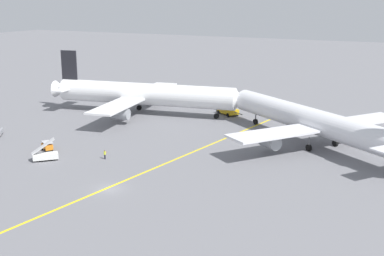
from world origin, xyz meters
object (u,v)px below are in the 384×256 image
(airliner_being_pushed, at_px, (314,122))
(gse_baggage_cart_trailing, at_px, (47,146))
(pushback_tug, at_px, (228,110))
(gse_stair_truck_yellow, at_px, (45,155))
(airliner_at_gate_left, at_px, (144,94))
(ground_crew_wing_walker_right, at_px, (105,154))

(airliner_being_pushed, xyz_separation_m, gse_baggage_cart_trailing, (-44.71, -27.44, -4.02))
(pushback_tug, relative_size, gse_stair_truck_yellow, 1.82)
(airliner_at_gate_left, relative_size, airliner_being_pushed, 1.11)
(airliner_being_pushed, xyz_separation_m, ground_crew_wing_walker_right, (-31.40, -26.80, -3.99))
(gse_baggage_cart_trailing, distance_m, ground_crew_wing_walker_right, 13.32)
(gse_stair_truck_yellow, xyz_separation_m, ground_crew_wing_walker_right, (9.18, 5.64, -0.14))
(gse_stair_truck_yellow, height_order, gse_baggage_cart_trailing, gse_stair_truck_yellow)
(airliner_being_pushed, relative_size, ground_crew_wing_walker_right, 27.61)
(pushback_tug, bearing_deg, gse_stair_truck_yellow, -105.76)
(airliner_at_gate_left, bearing_deg, gse_stair_truck_yellow, -82.92)
(airliner_being_pushed, xyz_separation_m, pushback_tug, (-26.41, 17.78, -3.67))
(gse_baggage_cart_trailing, bearing_deg, airliner_being_pushed, 31.54)
(gse_stair_truck_yellow, distance_m, gse_baggage_cart_trailing, 6.49)
(airliner_being_pushed, bearing_deg, airliner_at_gate_left, 168.93)
(gse_baggage_cart_trailing, xyz_separation_m, ground_crew_wing_walker_right, (13.30, 0.63, 0.03))
(gse_stair_truck_yellow, xyz_separation_m, gse_baggage_cart_trailing, (-4.12, 5.01, -0.16))
(airliner_at_gate_left, xyz_separation_m, pushback_tug, (19.32, 8.83, -3.77))
(gse_baggage_cart_trailing, height_order, ground_crew_wing_walker_right, gse_baggage_cart_trailing)
(gse_baggage_cart_trailing, relative_size, ground_crew_wing_walker_right, 1.85)
(gse_stair_truck_yellow, height_order, ground_crew_wing_walker_right, gse_stair_truck_yellow)
(airliner_at_gate_left, relative_size, ground_crew_wing_walker_right, 30.51)
(gse_stair_truck_yellow, relative_size, ground_crew_wing_walker_right, 2.72)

